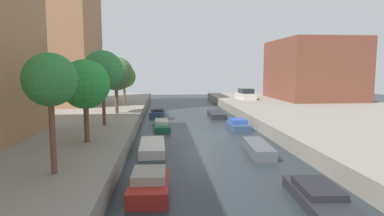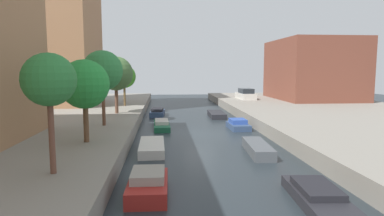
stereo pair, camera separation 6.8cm
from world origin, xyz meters
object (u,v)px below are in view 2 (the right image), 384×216
street_tree_2 (103,71)px  moored_boat_left_1 (148,185)px  apartment_tower_far (49,4)px  moored_boat_right_4 (217,115)px  parked_car (246,95)px  moored_boat_left_2 (152,147)px  moored_boat_right_1 (317,196)px  moored_boat_left_3 (162,125)px  street_tree_3 (116,74)px  low_block_right (313,70)px  moored_boat_right_2 (258,148)px  street_tree_0 (49,81)px  moored_boat_right_3 (238,125)px  street_tree_1 (85,84)px  street_tree_4 (124,77)px  moored_boat_left_4 (157,113)px

street_tree_2 → moored_boat_left_1: size_ratio=1.65×
apartment_tower_far → moored_boat_right_4: 23.39m
apartment_tower_far → parked_car: apartment_tower_far is taller
moored_boat_left_2 → moored_boat_right_1: (6.65, -8.80, 0.02)m
moored_boat_left_3 → street_tree_3: bearing=146.2°
low_block_right → moored_boat_right_2: (-15.06, -25.63, -4.80)m
parked_car → moored_boat_right_4: bearing=-119.1°
street_tree_3 → moored_boat_right_2: bearing=-50.1°
street_tree_0 → street_tree_3: (-0.00, 18.43, 0.03)m
street_tree_0 → moored_boat_right_3: (10.86, 14.70, -4.36)m
street_tree_0 → parked_car: street_tree_0 is taller
parked_car → moored_boat_right_3: bearing=-105.9°
apartment_tower_far → moored_boat_right_2: apartment_tower_far is taller
moored_boat_right_1 → moored_boat_left_2: bearing=127.1°
moored_boat_left_2 → moored_boat_left_3: (0.58, 8.28, 0.03)m
low_block_right → street_tree_3: bearing=-152.0°
street_tree_0 → street_tree_2: street_tree_2 is taller
low_block_right → moored_boat_right_2: 30.11m
low_block_right → street_tree_1: low_block_right is taller
moored_boat_left_1 → street_tree_0: bearing=179.9°
low_block_right → street_tree_2: size_ratio=2.36×
street_tree_0 → street_tree_1: size_ratio=1.02×
apartment_tower_far → moored_boat_left_3: (13.00, -12.34, -12.42)m
moored_boat_left_2 → moored_boat_right_4: (6.49, 14.81, -0.01)m
moored_boat_right_1 → street_tree_1: bearing=144.5°
low_block_right → moored_boat_left_2: bearing=-131.3°
moored_boat_left_2 → moored_boat_left_3: bearing=86.0°
apartment_tower_far → street_tree_4: 12.48m
street_tree_0 → street_tree_3: size_ratio=0.90×
moored_boat_left_2 → moored_boat_right_1: bearing=-52.9°
moored_boat_left_3 → moored_boat_right_4: size_ratio=1.04×
moored_boat_right_4 → street_tree_0: bearing=-114.7°
street_tree_4 → moored_boat_left_3: street_tree_4 is taller
moored_boat_left_1 → moored_boat_left_4: (-0.03, 23.55, -0.05)m
parked_car → moored_boat_right_2: 26.88m
street_tree_1 → moored_boat_right_4: size_ratio=1.06×
moored_boat_left_1 → moored_boat_left_3: (0.48, 15.60, -0.11)m
moored_boat_left_1 → moored_boat_left_4: bearing=90.1°
apartment_tower_far → street_tree_1: (8.76, -22.08, -8.43)m
moored_boat_left_4 → moored_boat_right_1: bearing=-75.3°
moored_boat_right_2 → street_tree_0: bearing=-148.5°
moored_boat_right_1 → moored_boat_right_3: moored_boat_right_3 is taller
apartment_tower_far → street_tree_2: 20.09m
moored_boat_left_2 → low_block_right: bearing=48.7°
moored_boat_right_2 → moored_boat_right_4: moored_boat_right_2 is taller
street_tree_0 → apartment_tower_far: bearing=107.4°
street_tree_1 → moored_boat_right_2: size_ratio=1.08×
moored_boat_right_1 → moored_boat_right_2: moored_boat_right_1 is taller
street_tree_4 → moored_boat_right_3: (10.86, -10.33, -3.98)m
street_tree_0 → moored_boat_left_2: bearing=63.4°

